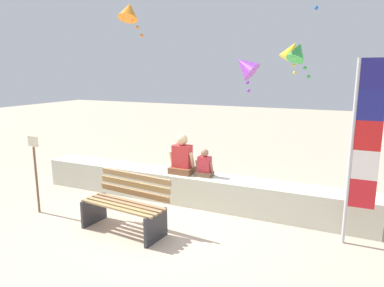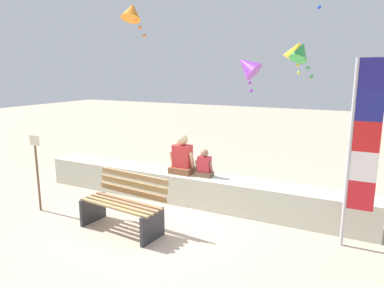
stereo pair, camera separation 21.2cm
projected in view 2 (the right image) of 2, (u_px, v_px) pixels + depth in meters
The scene contains 11 objects.
ground_plane at pixel (163, 222), 5.92m from camera, with size 40.00×40.00×0.00m, color tan.
seawall_ledge at pixel (191, 188), 6.78m from camera, with size 6.58×0.60×0.57m, color beige.
park_bench at pixel (124, 205), 5.60m from camera, with size 1.45×0.75×0.88m.
person_adult at pixel (182, 158), 6.73m from camera, with size 0.50×0.37×0.77m.
person_child at pixel (204, 166), 6.55m from camera, with size 0.34×0.25×0.52m.
flag_banner at pixel (360, 144), 4.79m from camera, with size 0.39×0.05×2.68m.
kite_orange at pixel (132, 12), 7.89m from camera, with size 0.59×0.60×0.83m.
kite_green at pixel (301, 51), 7.49m from camera, with size 0.61×0.65×0.85m.
kite_yellow at pixel (296, 51), 8.67m from camera, with size 0.76×0.71×0.88m.
kite_purple at pixel (247, 66), 7.41m from camera, with size 0.64×0.58×0.89m.
sign_post at pixel (37, 167), 6.27m from camera, with size 0.24×0.04×1.40m.
Camera 2 is at (2.91, -4.73, 2.49)m, focal length 32.80 mm.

